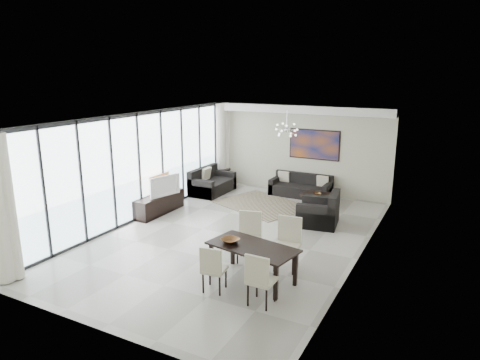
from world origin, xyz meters
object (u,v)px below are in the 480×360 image
Objects in this scene: coffee_table at (317,200)px; sofa_main at (301,189)px; tv_console at (159,204)px; dining_table at (253,250)px; television at (163,185)px.

coffee_table is 0.54× the size of sofa_main.
dining_table reaches higher than tv_console.
television is 4.68m from dining_table.
television reaches higher than sofa_main.
television is 0.55× the size of dining_table.
tv_console is at bearing 111.10° from television.
coffee_table is 4.58m from television.
sofa_main is at bearing -23.81° from television.
tv_console is at bearing 149.77° from dining_table.
tv_console is at bearing -145.06° from coffee_table.
dining_table is at bearing -79.11° from sofa_main.
coffee_table is 5.12m from dining_table.
tv_console is (-3.83, -2.68, 0.06)m from coffee_table.
television is at bearing -128.81° from sofa_main.
sofa_main is 4.65m from tv_console.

